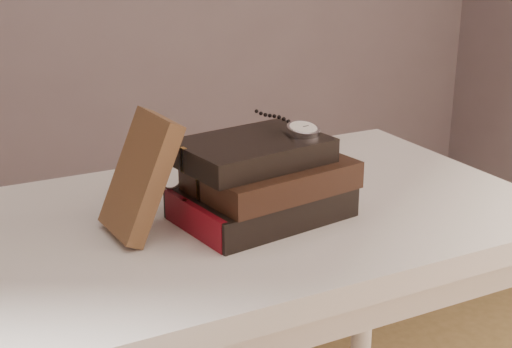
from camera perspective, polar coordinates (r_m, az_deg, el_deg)
table at (r=1.24m, az=-1.20°, el=-6.83°), size 1.00×0.60×0.75m
book_stack at (r=1.15m, az=0.51°, el=-0.57°), size 0.29×0.22×0.13m
journal at (r=1.10m, az=-9.11°, el=-0.15°), size 0.11×0.12×0.19m
pocket_watch at (r=1.16m, az=3.59°, el=3.59°), size 0.06×0.16×0.02m
eyeglasses at (r=1.17m, az=-5.76°, el=0.33°), size 0.13×0.14×0.05m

